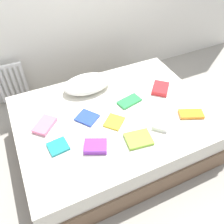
# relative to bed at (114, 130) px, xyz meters

# --- Properties ---
(ground_plane) EXTENTS (8.00, 8.00, 0.00)m
(ground_plane) POSITION_rel_bed_xyz_m (0.00, 0.00, -0.25)
(ground_plane) COLOR #9E998E
(bed) EXTENTS (2.00, 1.50, 0.50)m
(bed) POSITION_rel_bed_xyz_m (0.00, 0.00, 0.00)
(bed) COLOR brown
(bed) RESTS_ON ground
(radiator) EXTENTS (0.35, 0.04, 0.53)m
(radiator) POSITION_rel_bed_xyz_m (-0.88, 1.20, 0.10)
(radiator) COLOR white
(radiator) RESTS_ON ground
(pillow) EXTENTS (0.54, 0.34, 0.15)m
(pillow) POSITION_rel_bed_xyz_m (-0.11, 0.49, 0.33)
(pillow) COLOR white
(pillow) RESTS_ON bed
(textbook_teal) EXTENTS (0.19, 0.18, 0.02)m
(textbook_teal) POSITION_rel_bed_xyz_m (-0.64, -0.18, 0.26)
(textbook_teal) COLOR teal
(textbook_teal) RESTS_ON bed
(textbook_white) EXTENTS (0.27, 0.27, 0.04)m
(textbook_white) POSITION_rel_bed_xyz_m (0.37, -0.32, 0.28)
(textbook_white) COLOR white
(textbook_white) RESTS_ON bed
(textbook_yellow) EXTENTS (0.24, 0.24, 0.02)m
(textbook_yellow) POSITION_rel_bed_xyz_m (-0.05, -0.11, 0.26)
(textbook_yellow) COLOR yellow
(textbook_yellow) RESTS_ON bed
(textbook_purple) EXTENTS (0.24, 0.22, 0.05)m
(textbook_purple) POSITION_rel_bed_xyz_m (-0.34, -0.33, 0.28)
(textbook_purple) COLOR purple
(textbook_purple) RESTS_ON bed
(textbook_blue) EXTENTS (0.26, 0.26, 0.02)m
(textbook_blue) POSITION_rel_bed_xyz_m (-0.27, 0.05, 0.26)
(textbook_blue) COLOR #2847B7
(textbook_blue) RESTS_ON bed
(textbook_green) EXTENTS (0.27, 0.18, 0.03)m
(textbook_green) POSITION_rel_bed_xyz_m (0.22, 0.09, 0.27)
(textbook_green) COLOR green
(textbook_green) RESTS_ON bed
(textbook_orange) EXTENTS (0.27, 0.21, 0.03)m
(textbook_orange) POSITION_rel_bed_xyz_m (0.70, -0.35, 0.27)
(textbook_orange) COLOR orange
(textbook_orange) RESTS_ON bed
(textbook_pink) EXTENTS (0.27, 0.27, 0.04)m
(textbook_pink) POSITION_rel_bed_xyz_m (-0.68, 0.12, 0.27)
(textbook_pink) COLOR pink
(textbook_pink) RESTS_ON bed
(textbook_red) EXTENTS (0.28, 0.28, 0.05)m
(textbook_red) POSITION_rel_bed_xyz_m (0.64, 0.12, 0.28)
(textbook_red) COLOR red
(textbook_red) RESTS_ON bed
(textbook_lime) EXTENTS (0.26, 0.22, 0.03)m
(textbook_lime) POSITION_rel_bed_xyz_m (0.06, -0.41, 0.27)
(textbook_lime) COLOR #8CC638
(textbook_lime) RESTS_ON bed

